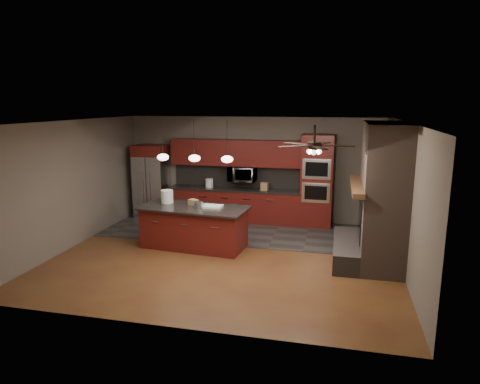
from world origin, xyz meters
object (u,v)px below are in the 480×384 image
(microwave, at_px, (242,174))
(white_bucket, at_px, (167,197))
(kitchen_island, at_px, (194,227))
(paint_can, at_px, (199,205))
(refrigerator, at_px, (152,181))
(cardboard_box, at_px, (193,202))
(oven_tower, at_px, (317,181))
(paint_tray, at_px, (212,206))
(counter_bucket, at_px, (209,183))
(counter_box, at_px, (265,186))

(microwave, distance_m, white_bucket, 2.48)
(kitchen_island, bearing_deg, paint_can, -17.06)
(refrigerator, relative_size, cardboard_box, 10.04)
(oven_tower, distance_m, paint_tray, 3.10)
(refrigerator, bearing_deg, oven_tower, 0.93)
(microwave, bearing_deg, cardboard_box, -106.16)
(microwave, distance_m, paint_can, 2.46)
(oven_tower, relative_size, counter_bucket, 10.04)
(paint_can, bearing_deg, counter_bucket, 101.48)
(oven_tower, bearing_deg, paint_tray, -133.72)
(counter_bucket, height_order, counter_box, counter_bucket)
(paint_can, bearing_deg, cardboard_box, 130.97)
(refrigerator, xyz_separation_m, cardboard_box, (1.94, -2.05, -0.03))
(paint_can, bearing_deg, paint_tray, 22.61)
(counter_box, bearing_deg, paint_tray, -101.22)
(white_bucket, distance_m, counter_bucket, 2.10)
(refrigerator, height_order, counter_box, refrigerator)
(refrigerator, distance_m, paint_can, 3.12)
(kitchen_island, relative_size, paint_tray, 5.51)
(microwave, distance_m, cardboard_box, 2.29)
(kitchen_island, height_order, counter_box, counter_box)
(paint_can, xyz_separation_m, counter_box, (1.06, 2.31, 0.01))
(oven_tower, xyz_separation_m, white_bucket, (-3.26, -2.06, -0.12))
(paint_tray, distance_m, cardboard_box, 0.48)
(oven_tower, relative_size, microwave, 3.25)
(microwave, relative_size, paint_tray, 1.63)
(white_bucket, height_order, paint_tray, white_bucket)
(microwave, xyz_separation_m, cardboard_box, (-0.63, -2.18, -0.32))
(microwave, height_order, counter_bucket, microwave)
(kitchen_island, xyz_separation_m, white_bucket, (-0.72, 0.24, 0.60))
(microwave, distance_m, kitchen_island, 2.56)
(microwave, bearing_deg, oven_tower, -1.66)
(paint_can, bearing_deg, oven_tower, 44.28)
(white_bucket, xyz_separation_m, counter_box, (1.91, 2.01, -0.07))
(microwave, height_order, paint_tray, microwave)
(paint_tray, height_order, cardboard_box, cardboard_box)
(white_bucket, xyz_separation_m, cardboard_box, (0.65, -0.06, -0.08))
(white_bucket, bearing_deg, paint_tray, -9.12)
(kitchen_island, distance_m, paint_can, 0.54)
(refrigerator, distance_m, counter_box, 3.20)
(white_bucket, height_order, cardboard_box, white_bucket)
(white_bucket, xyz_separation_m, paint_can, (0.85, -0.29, -0.08))
(cardboard_box, xyz_separation_m, counter_box, (1.26, 2.08, 0.02))
(counter_bucket, relative_size, counter_box, 1.15)
(kitchen_island, relative_size, counter_box, 12.00)
(refrigerator, bearing_deg, paint_can, -46.79)
(white_bucket, distance_m, counter_box, 2.78)
(white_bucket, distance_m, paint_can, 0.90)
(kitchen_island, distance_m, cardboard_box, 0.55)
(oven_tower, distance_m, cardboard_box, 3.37)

